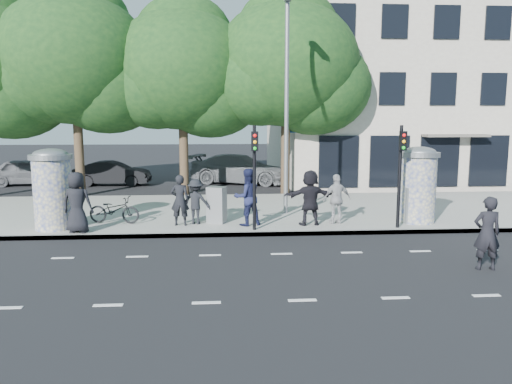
{
  "coord_description": "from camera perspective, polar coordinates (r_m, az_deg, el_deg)",
  "views": [
    {
      "loc": [
        -1.67,
        -12.1,
        3.8
      ],
      "look_at": [
        -0.57,
        3.5,
        1.45
      ],
      "focal_mm": 35.0,
      "sensor_mm": 36.0,
      "label": 1
    }
  ],
  "objects": [
    {
      "name": "car_left",
      "position": [
        30.99,
        -24.55,
        2.11
      ],
      "size": [
        2.24,
        4.58,
        1.5
      ],
      "primitive_type": "imported",
      "rotation": [
        0.0,
        0.0,
        1.68
      ],
      "color": "slate",
      "rests_on": "ground"
    },
    {
      "name": "sidewalk",
      "position": [
        20.02,
        0.83,
        -2.19
      ],
      "size": [
        40.0,
        8.0,
        0.15
      ],
      "primitive_type": "cube",
      "color": "gray",
      "rests_on": "ground"
    },
    {
      "name": "ad_column_right",
      "position": [
        18.29,
        18.07,
        1.0
      ],
      "size": [
        1.36,
        1.36,
        2.65
      ],
      "color": "beige",
      "rests_on": "sidewalk"
    },
    {
      "name": "street_lamp",
      "position": [
        18.92,
        3.55,
        11.53
      ],
      "size": [
        0.25,
        0.93,
        8.0
      ],
      "color": "slate",
      "rests_on": "sidewalk"
    },
    {
      "name": "ped_c",
      "position": [
        16.89,
        -1.02,
        -0.59
      ],
      "size": [
        1.14,
        1.01,
        1.94
      ],
      "primitive_type": "imported",
      "rotation": [
        0.0,
        0.0,
        3.48
      ],
      "color": "#191D3F",
      "rests_on": "sidewalk"
    },
    {
      "name": "cabinet_left",
      "position": [
        17.4,
        -4.52,
        -1.48
      ],
      "size": [
        0.73,
        0.64,
        1.27
      ],
      "primitive_type": "cube",
      "rotation": [
        0.0,
        0.0,
        -0.41
      ],
      "color": "gray",
      "rests_on": "sidewalk"
    },
    {
      "name": "traffic_pole_far",
      "position": [
        17.01,
        16.2,
        2.9
      ],
      "size": [
        0.22,
        0.31,
        3.4
      ],
      "color": "black",
      "rests_on": "sidewalk"
    },
    {
      "name": "ped_a",
      "position": [
        16.8,
        -19.76,
        -1.13
      ],
      "size": [
        1.04,
        0.76,
        1.95
      ],
      "primitive_type": "imported",
      "rotation": [
        0.0,
        0.0,
        2.98
      ],
      "color": "black",
      "rests_on": "sidewalk"
    },
    {
      "name": "ped_e",
      "position": [
        17.37,
        9.21,
        -0.81
      ],
      "size": [
        1.1,
        0.76,
        1.73
      ],
      "primitive_type": "imported",
      "rotation": [
        0.0,
        0.0,
        3.33
      ],
      "color": "#9C9C9F",
      "rests_on": "sidewalk"
    },
    {
      "name": "tree_center",
      "position": [
        24.73,
        3.47,
        14.35
      ],
      "size": [
        7.0,
        7.0,
        9.3
      ],
      "color": "#38281C",
      "rests_on": "ground"
    },
    {
      "name": "bicycle",
      "position": [
        17.99,
        -15.9,
        -1.97
      ],
      "size": [
        0.97,
        1.88,
        0.94
      ],
      "primitive_type": "imported",
      "rotation": [
        0.0,
        0.0,
        1.37
      ],
      "color": "black",
      "rests_on": "sidewalk"
    },
    {
      "name": "building",
      "position": [
        34.95,
        19.42,
        11.66
      ],
      "size": [
        20.3,
        15.85,
        12.0
      ],
      "color": "#AB9F8F",
      "rests_on": "ground"
    },
    {
      "name": "car_right",
      "position": [
        28.85,
        -1.83,
        2.63
      ],
      "size": [
        4.2,
        6.23,
        1.68
      ],
      "primitive_type": "imported",
      "rotation": [
        0.0,
        0.0,
        1.22
      ],
      "color": "slate",
      "rests_on": "ground"
    },
    {
      "name": "lane_dash_near",
      "position": [
        10.73,
        5.31,
        -12.22
      ],
      "size": [
        32.0,
        0.12,
        0.01
      ],
      "primitive_type": "cube",
      "color": "silver",
      "rests_on": "ground"
    },
    {
      "name": "curb",
      "position": [
        16.17,
        2.02,
        -4.79
      ],
      "size": [
        40.0,
        0.1,
        0.16
      ],
      "primitive_type": "cube",
      "color": "slate",
      "rests_on": "ground"
    },
    {
      "name": "car_mid",
      "position": [
        29.17,
        -16.05,
        2.06
      ],
      "size": [
        1.62,
        4.19,
        1.36
      ],
      "primitive_type": "imported",
      "rotation": [
        0.0,
        0.0,
        1.53
      ],
      "color": "black",
      "rests_on": "ground"
    },
    {
      "name": "ground",
      "position": [
        12.79,
        3.7,
        -8.77
      ],
      "size": [
        120.0,
        120.0,
        0.0
      ],
      "primitive_type": "plane",
      "color": "black",
      "rests_on": "ground"
    },
    {
      "name": "man_road",
      "position": [
        13.76,
        24.9,
        -4.3
      ],
      "size": [
        0.71,
        0.49,
        1.87
      ],
      "primitive_type": "imported",
      "rotation": [
        0.0,
        0.0,
        3.07
      ],
      "color": "black",
      "rests_on": "ground"
    },
    {
      "name": "ped_d",
      "position": [
        17.29,
        -6.91,
        -1.09
      ],
      "size": [
        1.07,
        0.71,
        1.55
      ],
      "primitive_type": "imported",
      "rotation": [
        0.0,
        0.0,
        3.0
      ],
      "color": "black",
      "rests_on": "sidewalk"
    },
    {
      "name": "ped_b",
      "position": [
        17.09,
        -8.69,
        -0.93
      ],
      "size": [
        0.66,
        0.45,
        1.74
      ],
      "primitive_type": "imported",
      "rotation": [
        0.0,
        0.0,
        3.08
      ],
      "color": "black",
      "rests_on": "sidewalk"
    },
    {
      "name": "traffic_pole_near",
      "position": [
        16.0,
        -0.18,
        2.91
      ],
      "size": [
        0.22,
        0.31,
        3.4
      ],
      "color": "black",
      "rests_on": "sidewalk"
    },
    {
      "name": "cabinet_right",
      "position": [
        18.18,
        17.38,
        -1.42
      ],
      "size": [
        0.63,
        0.48,
        1.26
      ],
      "primitive_type": "cube",
      "rotation": [
        0.0,
        0.0,
        0.07
      ],
      "color": "gray",
      "rests_on": "sidewalk"
    },
    {
      "name": "ad_column_left",
      "position": [
        17.64,
        -22.26,
        0.53
      ],
      "size": [
        1.36,
        1.36,
        2.65
      ],
      "color": "beige",
      "rests_on": "sidewalk"
    },
    {
      "name": "lane_dash_far",
      "position": [
        14.12,
        2.94,
        -7.08
      ],
      "size": [
        32.0,
        0.12,
        0.01
      ],
      "primitive_type": "cube",
      "color": "silver",
      "rests_on": "ground"
    },
    {
      "name": "tree_near_left",
      "position": [
        24.97,
        -8.46,
        13.64
      ],
      "size": [
        6.8,
        6.8,
        8.97
      ],
      "color": "#38281C",
      "rests_on": "ground"
    },
    {
      "name": "tree_mid_left",
      "position": [
        25.67,
        -20.06,
        14.06
      ],
      "size": [
        7.2,
        7.2,
        9.57
      ],
      "color": "#38281C",
      "rests_on": "ground"
    },
    {
      "name": "ped_f",
      "position": [
        17.05,
        6.19,
        -0.63
      ],
      "size": [
        1.81,
        0.79,
        1.9
      ],
      "primitive_type": "imported",
      "rotation": [
        0.0,
        0.0,
        3.23
      ],
      "color": "black",
      "rests_on": "sidewalk"
    }
  ]
}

